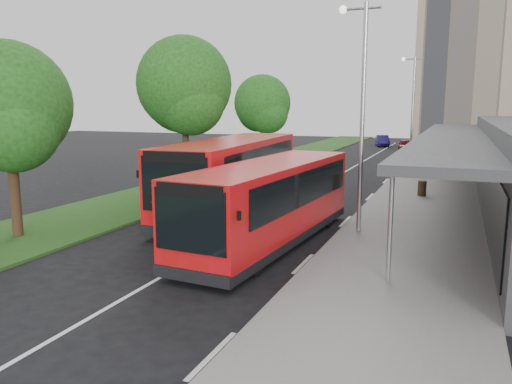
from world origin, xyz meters
TOP-DOWN VIEW (x-y plane):
  - ground at (0.00, 0.00)m, footprint 120.00×120.00m
  - pavement at (6.00, 20.00)m, footprint 5.00×80.00m
  - grass_verge at (-7.00, 20.00)m, footprint 5.00×80.00m
  - lane_centre_line at (0.00, 15.00)m, footprint 0.12×70.00m
  - kerb_dashes at (3.30, 19.00)m, footprint 0.12×56.00m
  - tree_near at (-7.01, -2.95)m, footprint 4.33×4.33m
  - tree_mid at (-7.01, 9.05)m, footprint 5.31×5.31m
  - tree_far at (-7.01, 21.05)m, footprint 4.44×4.44m
  - lamp_post_near at (4.12, 2.00)m, footprint 1.44×0.28m
  - lamp_post_far at (4.12, 22.00)m, footprint 1.44×0.28m
  - bus_main at (1.60, -0.28)m, footprint 3.20×10.01m
  - bus_second at (-1.71, 3.92)m, footprint 3.73×11.53m
  - litter_bin at (5.83, 10.51)m, footprint 0.51×0.51m
  - bollard at (5.21, 17.51)m, footprint 0.18×0.18m
  - car_near at (2.32, 38.39)m, footprint 1.90×3.80m
  - car_far at (-0.86, 44.05)m, footprint 2.23×4.08m

SIDE VIEW (x-z plane):
  - ground at x=0.00m, z-range 0.00..0.00m
  - kerb_dashes at x=3.30m, z-range 0.00..0.01m
  - lane_centre_line at x=0.00m, z-range 0.00..0.01m
  - grass_verge at x=-7.00m, z-range 0.00..0.10m
  - pavement at x=6.00m, z-range 0.00..0.15m
  - litter_bin at x=5.83m, z-range 0.15..0.92m
  - car_near at x=2.32m, z-range 0.00..1.24m
  - car_far at x=-0.86m, z-range 0.00..1.27m
  - bollard at x=5.21m, z-range 0.15..1.21m
  - bus_main at x=1.60m, z-range 0.04..2.83m
  - bus_second at x=-1.71m, z-range 0.04..3.26m
  - tree_near at x=-7.01m, z-range 1.00..7.90m
  - tree_far at x=-7.01m, z-range 1.03..8.13m
  - lamp_post_near at x=4.12m, z-range 0.72..8.72m
  - lamp_post_far at x=4.12m, z-range 0.72..8.72m
  - tree_mid at x=-7.01m, z-range 1.24..9.78m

